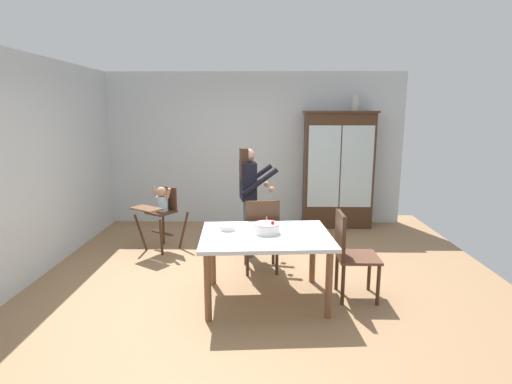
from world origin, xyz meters
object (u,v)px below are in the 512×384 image
(dining_table, at_px, (266,243))
(dining_chair_right_end, at_px, (349,249))
(china_cabinet, at_px, (338,169))
(ceramic_vase, at_px, (355,104))
(high_chair_with_toddler, at_px, (161,207))
(adult_person, at_px, (249,189))
(birthday_cake, at_px, (267,228))
(dining_chair_far_side, at_px, (262,231))
(serving_bowl, at_px, (227,227))

(dining_table, distance_m, dining_chair_right_end, 0.91)
(china_cabinet, distance_m, ceramic_vase, 1.15)
(high_chair_with_toddler, relative_size, adult_person, 0.62)
(birthday_cake, relative_size, dining_chair_far_side, 0.29)
(dining_table, xyz_separation_m, birthday_cake, (0.01, 0.04, 0.15))
(adult_person, relative_size, dining_chair_right_end, 1.59)
(birthday_cake, height_order, serving_bowl, birthday_cake)
(high_chair_with_toddler, height_order, serving_bowl, high_chair_with_toddler)
(adult_person, height_order, serving_bowl, adult_person)
(dining_chair_right_end, bearing_deg, adult_person, 41.35)
(high_chair_with_toddler, bearing_deg, dining_chair_right_end, 1.73)
(china_cabinet, height_order, dining_chair_right_end, china_cabinet)
(dining_table, distance_m, serving_bowl, 0.46)
(ceramic_vase, xyz_separation_m, dining_table, (-1.53, -2.89, -1.50))
(china_cabinet, bearing_deg, adult_person, -134.85)
(ceramic_vase, xyz_separation_m, dining_chair_far_side, (-1.57, -2.16, -1.59))
(ceramic_vase, xyz_separation_m, birthday_cake, (-1.52, -2.85, -1.35))
(ceramic_vase, distance_m, birthday_cake, 3.50)
(birthday_cake, bearing_deg, china_cabinet, 65.83)
(ceramic_vase, bearing_deg, china_cabinet, -179.12)
(ceramic_vase, height_order, dining_table, ceramic_vase)
(high_chair_with_toddler, bearing_deg, ceramic_vase, 57.20)
(china_cabinet, relative_size, high_chair_with_toddler, 2.14)
(dining_chair_far_side, bearing_deg, adult_person, -79.37)
(serving_bowl, bearing_deg, dining_table, -20.18)
(ceramic_vase, height_order, serving_bowl, ceramic_vase)
(china_cabinet, distance_m, dining_chair_right_end, 2.88)
(ceramic_vase, bearing_deg, adult_person, -139.03)
(serving_bowl, distance_m, dining_chair_far_side, 0.72)
(birthday_cake, distance_m, dining_chair_right_end, 0.92)
(serving_bowl, bearing_deg, birthday_cake, -14.54)
(china_cabinet, relative_size, dining_table, 1.42)
(birthday_cake, bearing_deg, adult_person, 100.20)
(birthday_cake, xyz_separation_m, dining_chair_far_side, (-0.05, 0.69, -0.24))
(china_cabinet, bearing_deg, dining_table, -114.01)
(birthday_cake, bearing_deg, serving_bowl, 165.46)
(high_chair_with_toddler, xyz_separation_m, birthday_cake, (1.52, -1.55, 0.14))
(adult_person, bearing_deg, high_chair_with_toddler, 70.32)
(high_chair_with_toddler, xyz_separation_m, dining_table, (1.51, -1.59, -0.01))
(china_cabinet, height_order, adult_person, china_cabinet)
(serving_bowl, relative_size, dining_chair_right_end, 0.19)
(adult_person, xyz_separation_m, dining_table, (0.23, -1.36, -0.32))
(adult_person, distance_m, dining_chair_far_side, 0.78)
(dining_table, height_order, dining_chair_far_side, dining_chair_far_side)
(ceramic_vase, xyz_separation_m, dining_chair_right_end, (-0.63, -2.82, -1.59))
(dining_table, relative_size, dining_chair_far_side, 1.49)
(high_chair_with_toddler, xyz_separation_m, serving_bowl, (1.09, -1.43, 0.11))
(dining_table, bearing_deg, ceramic_vase, 62.12)
(china_cabinet, bearing_deg, dining_chair_right_end, -97.80)
(china_cabinet, distance_m, adult_person, 2.15)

